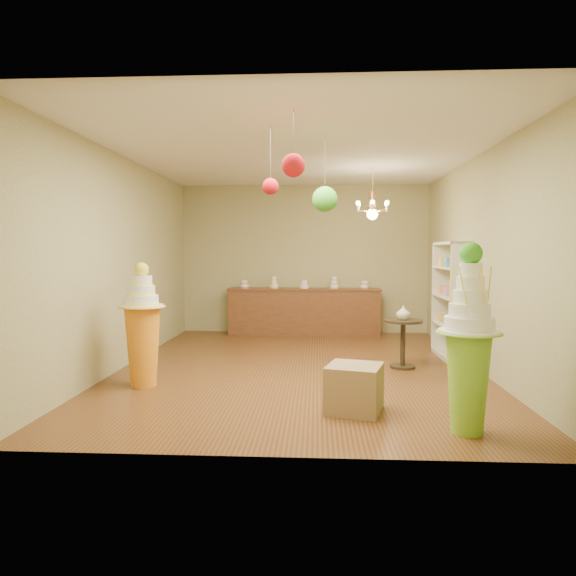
# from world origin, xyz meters

# --- Properties ---
(floor) EXTENTS (6.50, 6.50, 0.00)m
(floor) POSITION_xyz_m (0.00, 0.00, 0.00)
(floor) COLOR #593418
(floor) RESTS_ON ground
(ceiling) EXTENTS (6.50, 6.50, 0.00)m
(ceiling) POSITION_xyz_m (0.00, 0.00, 3.00)
(ceiling) COLOR silver
(ceiling) RESTS_ON ground
(wall_back) EXTENTS (5.00, 0.04, 3.00)m
(wall_back) POSITION_xyz_m (0.00, 3.25, 1.50)
(wall_back) COLOR tan
(wall_back) RESTS_ON ground
(wall_front) EXTENTS (5.00, 0.04, 3.00)m
(wall_front) POSITION_xyz_m (0.00, -3.25, 1.50)
(wall_front) COLOR tan
(wall_front) RESTS_ON ground
(wall_left) EXTENTS (0.04, 6.50, 3.00)m
(wall_left) POSITION_xyz_m (-2.50, 0.00, 1.50)
(wall_left) COLOR tan
(wall_left) RESTS_ON ground
(wall_right) EXTENTS (0.04, 6.50, 3.00)m
(wall_right) POSITION_xyz_m (2.50, 0.00, 1.50)
(wall_right) COLOR tan
(wall_right) RESTS_ON ground
(pedestal_green) EXTENTS (0.56, 0.56, 1.73)m
(pedestal_green) POSITION_xyz_m (1.62, -2.60, 0.71)
(pedestal_green) COLOR #82C62B
(pedestal_green) RESTS_ON floor
(pedestal_orange) EXTENTS (0.54, 0.54, 1.52)m
(pedestal_orange) POSITION_xyz_m (-1.87, -1.16, 0.63)
(pedestal_orange) COLOR orange
(pedestal_orange) RESTS_ON floor
(burlap_riser) EXTENTS (0.66, 0.66, 0.48)m
(burlap_riser) POSITION_xyz_m (0.64, -2.02, 0.24)
(burlap_riser) COLOR #90744F
(burlap_riser) RESTS_ON floor
(sideboard) EXTENTS (3.04, 0.54, 1.16)m
(sideboard) POSITION_xyz_m (0.00, 2.97, 0.48)
(sideboard) COLOR brown
(sideboard) RESTS_ON floor
(shelving_unit) EXTENTS (0.33, 1.20, 1.80)m
(shelving_unit) POSITION_xyz_m (2.34, 0.80, 0.90)
(shelving_unit) COLOR beige
(shelving_unit) RESTS_ON floor
(round_table) EXTENTS (0.56, 0.56, 0.69)m
(round_table) POSITION_xyz_m (1.47, 0.03, 0.45)
(round_table) COLOR black
(round_table) RESTS_ON floor
(vase) EXTENTS (0.25, 0.25, 0.20)m
(vase) POSITION_xyz_m (1.47, 0.03, 0.79)
(vase) COLOR beige
(vase) RESTS_ON round_table
(pom_red_left) EXTENTS (0.22, 0.22, 0.65)m
(pom_red_left) POSITION_xyz_m (0.03, -2.35, 2.46)
(pom_red_left) COLOR #3E372C
(pom_red_left) RESTS_ON ceiling
(pom_green_mid) EXTENTS (0.29, 0.29, 0.89)m
(pom_green_mid) POSITION_xyz_m (0.34, -1.26, 2.26)
(pom_green_mid) COLOR #3E372C
(pom_green_mid) RESTS_ON ceiling
(pom_red_right) EXTENTS (0.18, 0.18, 0.74)m
(pom_red_right) POSITION_xyz_m (-0.25, -1.72, 2.35)
(pom_red_right) COLOR #3E372C
(pom_red_right) RESTS_ON ceiling
(chandelier) EXTENTS (0.79, 0.79, 0.85)m
(chandelier) POSITION_xyz_m (1.14, 1.07, 2.30)
(chandelier) COLOR #E89852
(chandelier) RESTS_ON ceiling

